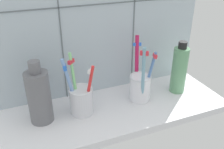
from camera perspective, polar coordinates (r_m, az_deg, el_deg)
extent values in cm
cube|color=silver|center=(70.10, 0.48, -8.41)|extent=(64.00, 22.00, 2.00)
cube|color=#B2C1CC|center=(70.74, -3.27, 11.37)|extent=(64.00, 2.00, 45.00)
cube|color=slate|center=(67.14, -11.70, 9.95)|extent=(0.30, 0.20, 45.00)
cube|color=slate|center=(73.81, 5.03, 12.00)|extent=(0.30, 0.20, 45.00)
cube|color=slate|center=(68.33, -3.09, 15.80)|extent=(64.00, 0.20, 0.30)
cylinder|color=silver|center=(66.42, -7.02, -6.08)|extent=(6.12, 6.12, 7.22)
torus|color=silver|center=(64.50, -7.20, -3.41)|extent=(6.32, 6.32, 0.50)
cylinder|color=#90E48E|center=(64.26, -8.60, -2.05)|extent=(2.10, 2.08, 16.77)
cube|color=#E5333F|center=(61.76, -9.39, 2.95)|extent=(2.10, 2.12, 0.96)
cylinder|color=#82A7DF|center=(63.75, -9.41, -2.87)|extent=(4.11, 1.62, 15.92)
cube|color=blue|center=(61.11, -10.81, 1.62)|extent=(1.37, 2.41, 1.13)
cylinder|color=red|center=(63.77, -5.51, -3.46)|extent=(3.26, 3.21, 14.24)
cube|color=white|center=(60.70, -4.80, 0.72)|extent=(2.16, 2.18, 1.06)
cylinder|color=white|center=(71.92, 6.45, -3.10)|extent=(6.03, 6.03, 7.41)
torus|color=silver|center=(70.11, 6.61, -0.49)|extent=(6.23, 6.23, 0.50)
cylinder|color=#76A7BC|center=(66.28, 7.16, -0.52)|extent=(3.00, 3.73, 17.78)
cube|color=#E5333F|center=(62.14, 7.42, 4.86)|extent=(2.26, 1.92, 1.21)
cylinder|color=#5780BF|center=(70.19, 8.48, -0.39)|extent=(3.59, 1.93, 14.61)
cube|color=#E5333F|center=(67.76, 9.79, 4.30)|extent=(1.59, 2.29, 1.04)
cylinder|color=#C51C4E|center=(72.22, 5.70, 1.99)|extent=(2.10, 3.94, 17.70)
cube|color=blue|center=(70.60, 5.79, 6.92)|extent=(2.47, 1.38, 0.95)
cylinder|color=slate|center=(64.02, -16.37, -5.08)|extent=(5.82, 5.82, 13.68)
cylinder|color=slate|center=(60.11, -17.40, 1.63)|extent=(2.83, 2.83, 2.97)
cylinder|color=#649F70|center=(76.64, 15.17, 0.92)|extent=(4.50, 4.50, 14.10)
cylinder|color=black|center=(73.52, 15.94, 6.54)|extent=(2.48, 2.48, 2.00)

